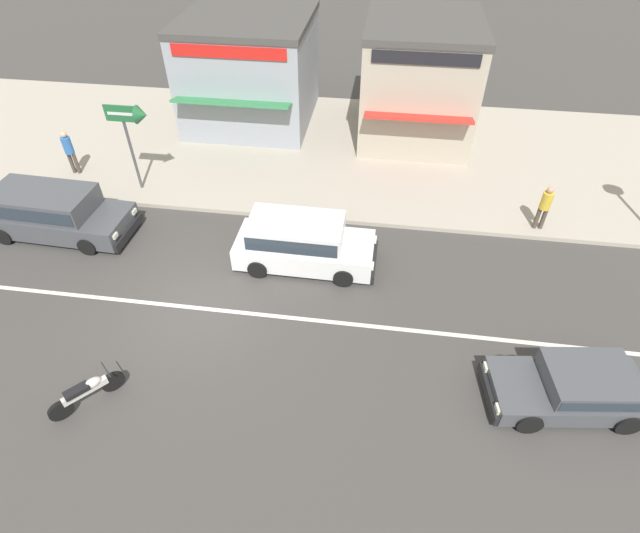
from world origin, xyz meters
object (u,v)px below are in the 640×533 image
minivan_white_3 (301,241)px  pedestrian_mid_kerb (69,149)px  arrow_signboard (137,120)px  shopfront_mid_block (250,70)px  minivan_dark_grey_2 (51,211)px  hatchback_dark_grey_0 (575,386)px  pedestrian_near_clock (545,205)px  shopfront_corner_warung (419,79)px  motorcycle_1 (87,392)px

minivan_white_3 → pedestrian_mid_kerb: (-9.51, 3.82, 0.31)m
minivan_white_3 → arrow_signboard: bearing=152.7°
minivan_white_3 → shopfront_mid_block: bearing=111.9°
minivan_dark_grey_2 → pedestrian_mid_kerb: pedestrian_mid_kerb is taller
hatchback_dark_grey_0 → pedestrian_near_clock: size_ratio=2.40×
pedestrian_near_clock → pedestrian_mid_kerb: (-17.12, 1.17, 0.08)m
arrow_signboard → shopfront_corner_warung: (9.49, 6.01, -0.41)m
motorcycle_1 → arrow_signboard: bearing=102.4°
arrow_signboard → shopfront_corner_warung: size_ratio=0.52×
arrow_signboard → pedestrian_near_clock: bearing=-2.0°
pedestrian_near_clock → minivan_dark_grey_2: bearing=-172.1°
motorcycle_1 → shopfront_corner_warung: 16.80m
pedestrian_mid_kerb → shopfront_mid_block: size_ratio=0.28×
pedestrian_near_clock → shopfront_mid_block: shopfront_mid_block is taller
pedestrian_mid_kerb → shopfront_corner_warung: bearing=22.4°
hatchback_dark_grey_0 → minivan_dark_grey_2: 16.20m
arrow_signboard → minivan_white_3: bearing=-27.3°
pedestrian_mid_kerb → minivan_white_3: bearing=-21.9°
pedestrian_near_clock → shopfront_mid_block: 13.34m
motorcycle_1 → shopfront_corner_warung: size_ratio=0.22×
motorcycle_1 → arrow_signboard: (-1.95, 8.86, 2.45)m
minivan_white_3 → arrow_signboard: (-6.09, 3.14, 2.03)m
minivan_dark_grey_2 → pedestrian_mid_kerb: bearing=108.3°
hatchback_dark_grey_0 → minivan_white_3: (-7.16, 4.10, 0.26)m
shopfront_corner_warung → minivan_dark_grey_2: bearing=-143.5°
arrow_signboard → pedestrian_near_clock: size_ratio=2.02×
pedestrian_mid_kerb → hatchback_dark_grey_0: bearing=-25.4°
hatchback_dark_grey_0 → pedestrian_near_clock: bearing=86.2°
arrow_signboard → shopfront_mid_block: shopfront_mid_block is taller
pedestrian_near_clock → shopfront_corner_warung: 7.86m
motorcycle_1 → pedestrian_near_clock: bearing=35.5°
pedestrian_near_clock → minivan_white_3: bearing=-160.8°
minivan_white_3 → pedestrian_near_clock: (7.61, 2.66, 0.24)m
minivan_white_3 → arrow_signboard: size_ratio=1.34×
minivan_dark_grey_2 → pedestrian_near_clock: bearing=7.9°
hatchback_dark_grey_0 → pedestrian_mid_kerb: pedestrian_mid_kerb is taller
pedestrian_near_clock → shopfront_mid_block: size_ratio=0.26×
arrow_signboard → pedestrian_mid_kerb: (-3.42, 0.69, -1.72)m
motorcycle_1 → shopfront_mid_block: 15.30m
shopfront_corner_warung → arrow_signboard: bearing=-147.6°
pedestrian_mid_kerb → shopfront_corner_warung: (12.92, 5.33, 1.30)m
minivan_dark_grey_2 → shopfront_mid_block: size_ratio=0.80×
hatchback_dark_grey_0 → shopfront_mid_block: shopfront_mid_block is taller
minivan_dark_grey_2 → shopfront_corner_warung: (11.79, 8.73, 1.61)m
arrow_signboard → pedestrian_mid_kerb: arrow_signboard is taller
minivan_white_3 → shopfront_mid_block: size_ratio=0.70×
motorcycle_1 → shopfront_mid_block: bearing=88.7°
hatchback_dark_grey_0 → shopfront_mid_block: 17.51m
shopfront_mid_block → minivan_white_3: bearing=-68.1°
minivan_dark_grey_2 → shopfront_mid_block: 10.24m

